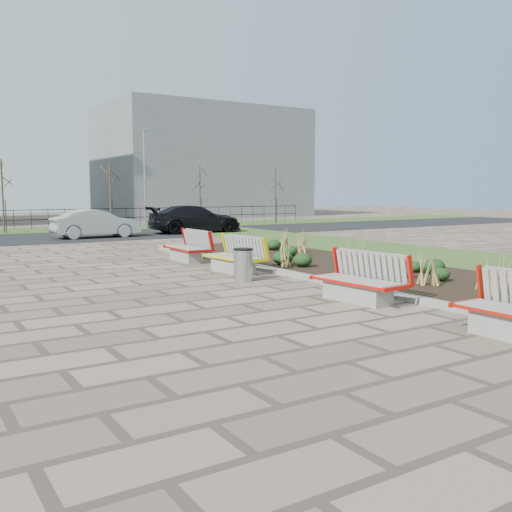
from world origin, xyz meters
TOP-DOWN VIEW (x-y plane):
  - ground at (0.00, 0.00)m, footprint 120.00×120.00m
  - planting_bed at (6.25, 5.00)m, footprint 4.50×18.00m
  - planting_curb at (3.92, 5.00)m, footprint 0.16×18.00m
  - grass_verge_near at (11.00, 5.00)m, footprint 5.00×38.00m
  - grass_verge_far at (0.00, 28.00)m, footprint 80.00×5.00m
  - road at (0.00, 22.00)m, footprint 80.00×7.00m
  - bench_b at (3.00, 1.45)m, footprint 1.07×2.17m
  - bench_c at (3.00, 6.60)m, footprint 1.03×2.15m
  - bench_d at (3.00, 9.66)m, footprint 0.94×2.12m
  - litter_bin at (2.44, 5.09)m, footprint 0.49×0.49m
  - car_silver at (3.38, 20.83)m, footprint 4.28×1.54m
  - car_black at (9.06, 21.27)m, footprint 5.40×2.63m
  - tree_c at (0.00, 26.50)m, footprint 1.40×1.40m
  - tree_d at (6.00, 26.50)m, footprint 1.40×1.40m
  - tree_e at (12.00, 26.50)m, footprint 1.40×1.40m
  - tree_f at (18.00, 26.50)m, footprint 1.40×1.40m
  - lamp_east at (8.00, 26.00)m, footprint 0.24×0.60m
  - building_grey at (20.00, 42.00)m, footprint 18.00×12.00m

SIDE VIEW (x-z plane):
  - ground at x=0.00m, z-range 0.00..0.00m
  - road at x=0.00m, z-range 0.00..0.02m
  - grass_verge_near at x=11.00m, z-range 0.00..0.04m
  - grass_verge_far at x=0.00m, z-range 0.00..0.04m
  - planting_bed at x=6.25m, z-range 0.00..0.10m
  - planting_curb at x=3.92m, z-range 0.00..0.15m
  - litter_bin at x=2.44m, z-range 0.00..0.82m
  - bench_b at x=3.00m, z-range 0.00..1.00m
  - bench_c at x=3.00m, z-range 0.00..1.00m
  - bench_d at x=3.00m, z-range 0.00..1.00m
  - car_silver at x=3.38m, z-range 0.02..1.43m
  - car_black at x=9.06m, z-range 0.02..1.53m
  - tree_c at x=0.00m, z-range 0.04..4.04m
  - tree_d at x=6.00m, z-range 0.04..4.04m
  - tree_e at x=12.00m, z-range 0.04..4.04m
  - tree_f at x=18.00m, z-range 0.04..4.04m
  - lamp_east at x=8.00m, z-range 0.04..6.04m
  - building_grey at x=20.00m, z-range 0.00..10.00m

